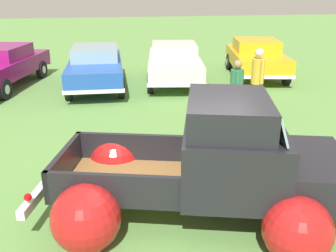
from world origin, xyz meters
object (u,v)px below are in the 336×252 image
show_car_3 (256,57)px  show_car_0 (1,65)px  spectator_0 (257,77)px  vintage_pickup_truck (214,171)px  show_car_2 (174,62)px  spectator_2 (236,87)px  show_car_1 (96,65)px

show_car_3 → show_car_0: bearing=-78.5°
spectator_0 → vintage_pickup_truck: bearing=55.0°
show_car_0 → show_car_2: size_ratio=1.11×
spectator_0 → spectator_2: 0.85m
vintage_pickup_truck → spectator_2: bearing=81.3°
show_car_1 → show_car_3: size_ratio=1.02×
spectator_0 → spectator_2: (-0.73, -0.42, -0.13)m
show_car_2 → spectator_2: bearing=18.4°
vintage_pickup_truck → show_car_0: 10.30m
show_car_2 → vintage_pickup_truck: bearing=1.8°
show_car_0 → show_car_3: (9.45, 0.07, -0.00)m
vintage_pickup_truck → show_car_1: bearing=117.4°
show_car_1 → show_car_2: bearing=95.8°
show_car_2 → spectator_0: spectator_0 is taller
show_car_3 → spectator_2: size_ratio=2.72×
show_car_0 → show_car_2: same height
spectator_2 → show_car_0: bearing=161.5°
show_car_1 → show_car_2: 2.83m
show_car_3 → spectator_2: (-2.57, -4.95, 0.15)m
show_car_0 → show_car_1: same height
show_car_0 → spectator_2: 8.43m
show_car_0 → show_car_1: 3.32m
show_car_1 → show_car_2: same height
show_car_0 → show_car_2: 6.10m
show_car_0 → spectator_0: spectator_0 is taller
show_car_0 → show_car_1: size_ratio=1.10×
show_car_2 → show_car_3: bearing=106.5°
show_car_1 → spectator_0: bearing=50.0°
show_car_1 → show_car_3: bearing=97.9°
vintage_pickup_truck → show_car_1: (-1.83, 8.33, 0.03)m
show_car_3 → show_car_2: bearing=-70.8°
show_car_3 → spectator_2: spectator_2 is taller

